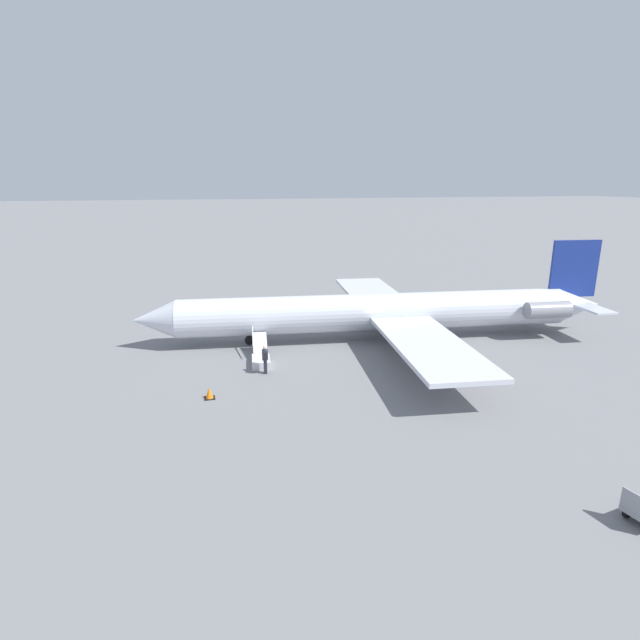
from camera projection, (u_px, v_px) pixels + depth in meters
ground_plane at (375, 339)px, 36.14m from camera, size 600.00×600.00×0.00m
airplane_main at (390, 311)px, 35.72m from camera, size 34.19×26.33×6.92m
boarding_stairs at (261, 358)px, 31.26m from camera, size 1.51×4.11×1.72m
passenger at (265, 358)px, 29.43m from camera, size 0.36×0.55×1.74m
traffic_cone_near_stairs at (209, 393)px, 26.24m from camera, size 0.56×0.56×0.61m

